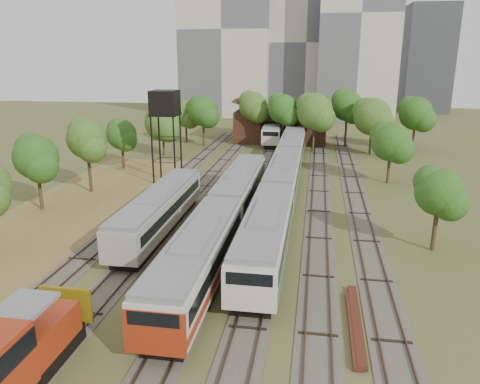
% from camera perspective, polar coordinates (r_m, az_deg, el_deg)
% --- Properties ---
extents(ground, '(240.00, 240.00, 0.00)m').
position_cam_1_polar(ground, '(31.82, -1.58, -12.09)').
color(ground, '#475123').
rests_on(ground, ground).
extents(dry_grass_patch, '(14.00, 60.00, 0.04)m').
position_cam_1_polar(dry_grass_patch, '(45.08, -22.67, -4.56)').
color(dry_grass_patch, brown).
rests_on(dry_grass_patch, ground).
extents(tracks, '(24.60, 80.00, 0.19)m').
position_cam_1_polar(tracks, '(54.91, 2.66, 0.40)').
color(tracks, '#4C473D').
rests_on(tracks, ground).
extents(railcar_red_set, '(3.19, 34.57, 3.95)m').
position_cam_1_polar(railcar_red_set, '(39.20, -2.06, -3.11)').
color(railcar_red_set, black).
rests_on(railcar_red_set, ground).
extents(railcar_green_set, '(3.26, 52.08, 4.03)m').
position_cam_1_polar(railcar_green_set, '(51.53, 5.28, 1.68)').
color(railcar_green_set, black).
rests_on(railcar_green_set, ground).
extents(railcar_rear, '(3.07, 16.08, 3.80)m').
position_cam_1_polar(railcar_rear, '(84.73, 4.27, 7.43)').
color(railcar_rear, black).
rests_on(railcar_rear, ground).
extents(shunter_locomotive, '(3.08, 8.13, 4.03)m').
position_cam_1_polar(shunter_locomotive, '(24.99, -26.20, -17.38)').
color(shunter_locomotive, black).
rests_on(shunter_locomotive, ground).
extents(old_grey_coach, '(2.95, 18.00, 3.65)m').
position_cam_1_polar(old_grey_coach, '(41.86, -9.82, -2.20)').
color(old_grey_coach, black).
rests_on(old_grey_coach, ground).
extents(water_tower, '(3.21, 3.21, 11.11)m').
position_cam_1_polar(water_tower, '(57.39, -9.15, 10.40)').
color(water_tower, black).
rests_on(water_tower, ground).
extents(rail_pile_near, '(0.52, 7.85, 0.26)m').
position_cam_1_polar(rail_pile_near, '(28.74, 13.66, -15.68)').
color(rail_pile_near, '#502416').
rests_on(rail_pile_near, ground).
extents(rail_pile_far, '(0.54, 8.64, 0.28)m').
position_cam_1_polar(rail_pile_far, '(29.18, 14.00, -15.15)').
color(rail_pile_far, '#502416').
rests_on(rail_pile_far, ground).
extents(maintenance_shed, '(16.45, 11.55, 7.58)m').
position_cam_1_polar(maintenance_shed, '(86.53, 5.07, 8.20)').
color(maintenance_shed, '#371814').
rests_on(maintenance_shed, ground).
extents(tree_band_left, '(8.70, 56.08, 8.33)m').
position_cam_1_polar(tree_band_left, '(54.70, -18.51, 5.23)').
color(tree_band_left, '#382616').
rests_on(tree_band_left, ground).
extents(tree_band_far, '(43.67, 10.57, 9.53)m').
position_cam_1_polar(tree_band_far, '(78.52, 7.84, 9.70)').
color(tree_band_far, '#382616').
rests_on(tree_band_far, ground).
extents(tree_band_right, '(5.23, 40.57, 7.45)m').
position_cam_1_polar(tree_band_right, '(58.48, 18.47, 5.31)').
color(tree_band_right, '#382616').
rests_on(tree_band_right, ground).
extents(tower_left, '(22.00, 16.00, 42.00)m').
position_cam_1_polar(tower_left, '(124.79, -1.55, 19.08)').
color(tower_left, beige).
rests_on(tower_left, ground).
extents(tower_centre, '(20.00, 18.00, 36.00)m').
position_cam_1_polar(tower_centre, '(127.51, 8.21, 17.53)').
color(tower_centre, '#B4ADA3').
rests_on(tower_centre, ground).
extents(tower_right, '(18.00, 16.00, 48.00)m').
position_cam_1_polar(tower_right, '(120.07, 14.33, 20.16)').
color(tower_right, beige).
rests_on(tower_right, ground).
extents(tower_far_right, '(12.00, 12.00, 28.00)m').
position_cam_1_polar(tower_far_right, '(140.39, 21.87, 14.81)').
color(tower_far_right, '#393B40').
rests_on(tower_far_right, ground).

